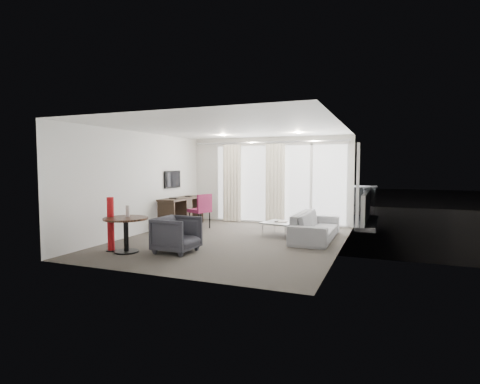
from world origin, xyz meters
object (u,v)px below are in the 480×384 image
at_px(desk, 182,212).
at_px(tub_armchair, 177,234).
at_px(coffee_table, 280,229).
at_px(red_lamp, 111,224).
at_px(rattan_chair_a, 304,206).
at_px(desk_chair, 200,211).
at_px(rattan_chair_b, 334,208).
at_px(sofa, 315,226).
at_px(round_table, 126,235).

relative_size(desk, tub_armchair, 2.21).
bearing_deg(coffee_table, red_lamp, -133.22).
xyz_separation_m(desk, rattan_chair_a, (3.05, 2.37, 0.04)).
bearing_deg(red_lamp, coffee_table, 46.78).
xyz_separation_m(coffee_table, rattan_chair_a, (0.02, 2.76, 0.28)).
bearing_deg(desk_chair, red_lamp, -74.39).
height_order(coffee_table, rattan_chair_a, rattan_chair_a).
xyz_separation_m(red_lamp, rattan_chair_a, (2.77, 5.68, -0.10)).
relative_size(desk_chair, coffee_table, 1.28).
distance_m(desk_chair, rattan_chair_a, 3.48).
distance_m(desk_chair, coffee_table, 2.41).
bearing_deg(rattan_chair_b, sofa, -84.40).
height_order(round_table, rattan_chair_b, rattan_chair_b).
bearing_deg(coffee_table, tub_armchair, -119.69).
height_order(desk, desk_chair, desk_chair).
bearing_deg(desk, desk_chair, -13.07).
bearing_deg(round_table, tub_armchair, 21.86).
xyz_separation_m(red_lamp, sofa, (3.67, 2.78, -0.23)).
relative_size(red_lamp, sofa, 0.51).
distance_m(desk_chair, red_lamp, 3.18).
relative_size(tub_armchair, coffee_table, 1.05).
height_order(round_table, coffee_table, round_table).
bearing_deg(round_table, rattan_chair_a, 67.01).
relative_size(desk_chair, red_lamp, 0.88).
relative_size(tub_armchair, sofa, 0.37).
height_order(red_lamp, rattan_chair_a, red_lamp).
distance_m(sofa, rattan_chair_b, 3.64).
distance_m(red_lamp, rattan_chair_a, 6.32).
relative_size(round_table, coffee_table, 1.16).
xyz_separation_m(desk_chair, round_table, (-0.01, -3.14, -0.13)).
bearing_deg(rattan_chair_a, sofa, -78.91).
distance_m(round_table, sofa, 4.30).
bearing_deg(sofa, tub_armchair, 135.24).
height_order(desk_chair, coffee_table, desk_chair).
height_order(round_table, red_lamp, red_lamp).
relative_size(coffee_table, rattan_chair_a, 0.83).
relative_size(coffee_table, rattan_chair_b, 1.01).
distance_m(desk, sofa, 3.99).
relative_size(coffee_table, sofa, 0.35).
relative_size(tub_armchair, rattan_chair_a, 0.88).
xyz_separation_m(desk_chair, tub_armchair, (0.94, -2.76, -0.12)).
height_order(desk_chair, rattan_chair_b, desk_chair).
distance_m(desk_chair, sofa, 3.32).
height_order(tub_armchair, coffee_table, tub_armchair).
relative_size(desk_chair, sofa, 0.44).
bearing_deg(desk, tub_armchair, -61.33).
xyz_separation_m(tub_armchair, rattan_chair_a, (1.46, 5.29, 0.09)).
distance_m(desk, round_table, 3.36).
relative_size(desk, round_table, 2.00).
bearing_deg(desk, rattan_chair_a, 37.84).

